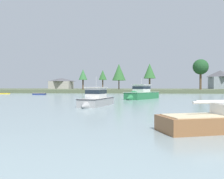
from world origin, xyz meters
TOP-DOWN VIEW (x-y plane):
  - far_shore_bank at (0.00, 99.00)m, footprint 167.18×51.23m
  - cruiser_grey at (3.71, 22.31)m, footprint 3.82×8.00m
  - dinghy_yellow at (-31.17, 63.83)m, footprint 4.03×3.40m
  - cruiser_green at (9.53, 38.60)m, footprint 7.37×9.55m
  - dinghy_navy at (-17.94, 58.99)m, footprint 3.69×1.73m
  - mooring_buoy_green at (14.83, 57.81)m, footprint 0.38×0.38m
  - mooring_buoy_orange at (21.22, 32.63)m, footprint 0.35×0.35m
  - mooring_buoy_yellow at (-2.13, 59.16)m, footprint 0.37×0.37m
  - shore_tree_far_right at (2.90, 84.96)m, footprint 5.15×5.15m
  - shore_tree_right at (-5.38, 101.14)m, footprint 3.66×3.66m
  - shore_tree_far_left at (32.47, 82.55)m, footprint 5.50×5.50m
  - shore_tree_inland_a at (-10.16, 80.99)m, footprint 3.18×3.18m
  - shore_tree_center_left at (14.30, 82.35)m, footprint 4.46×4.46m
  - cottage_eastern at (49.57, 111.61)m, footprint 9.61×9.53m
  - cottage_behind_trees at (-26.73, 108.42)m, footprint 10.67×10.53m

SIDE VIEW (x-z plane):
  - mooring_buoy_orange at x=21.22m, z-range -0.14..0.27m
  - mooring_buoy_yellow at x=-2.13m, z-range -0.14..0.27m
  - mooring_buoy_green at x=14.83m, z-range -0.15..0.28m
  - dinghy_yellow at x=-31.17m, z-range -0.14..0.42m
  - dinghy_navy at x=-17.94m, z-range -0.17..0.50m
  - cruiser_grey at x=3.71m, z-range -1.62..2.71m
  - cruiser_green at x=9.53m, z-range -1.93..3.11m
  - far_shore_bank at x=0.00m, z-range 0.00..1.19m
  - cottage_behind_trees at x=-26.73m, z-range 1.28..6.51m
  - cottage_eastern at x=49.57m, z-range 1.35..10.14m
  - shore_tree_inland_a at x=-10.16m, z-range 2.88..10.36m
  - shore_tree_right at x=-5.38m, z-range 3.14..11.73m
  - shore_tree_far_right at x=2.90m, z-range 2.88..12.60m
  - shore_tree_center_left at x=14.30m, z-range 3.15..12.68m
  - shore_tree_far_left at x=32.47m, z-range 3.80..14.74m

